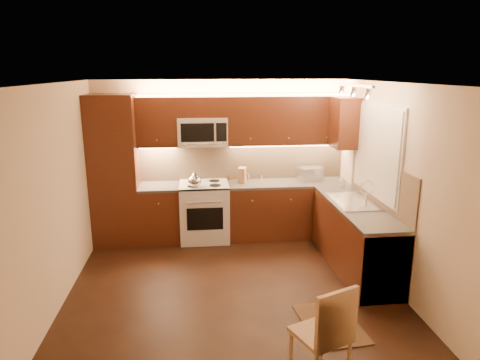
{
  "coord_description": "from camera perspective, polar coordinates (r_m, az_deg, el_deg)",
  "views": [
    {
      "loc": [
        -0.42,
        -4.87,
        2.64
      ],
      "look_at": [
        0.15,
        0.55,
        1.25
      ],
      "focal_mm": 32.32,
      "sensor_mm": 36.0,
      "label": 1
    }
  ],
  "objects": [
    {
      "name": "floor",
      "position": [
        5.55,
        -0.97,
        -14.07
      ],
      "size": [
        4.0,
        4.0,
        0.01
      ],
      "primitive_type": "cube",
      "color": "black",
      "rests_on": "ground"
    },
    {
      "name": "ceiling",
      "position": [
        4.89,
        -1.1,
        12.67
      ],
      "size": [
        4.0,
        4.0,
        0.01
      ],
      "primitive_type": "cube",
      "color": "beige",
      "rests_on": "ground"
    },
    {
      "name": "wall_back",
      "position": [
        7.02,
        -2.47,
        2.88
      ],
      "size": [
        4.0,
        0.01,
        2.5
      ],
      "primitive_type": "cube",
      "color": "beige",
      "rests_on": "ground"
    },
    {
      "name": "wall_front",
      "position": [
        3.21,
        2.16,
        -11.31
      ],
      "size": [
        4.0,
        0.01,
        2.5
      ],
      "primitive_type": "cube",
      "color": "beige",
      "rests_on": "ground"
    },
    {
      "name": "wall_left",
      "position": [
        5.3,
        -23.11,
        -2.06
      ],
      "size": [
        0.01,
        4.0,
        2.5
      ],
      "primitive_type": "cube",
      "color": "beige",
      "rests_on": "ground"
    },
    {
      "name": "wall_right",
      "position": [
        5.61,
        19.76,
        -0.89
      ],
      "size": [
        0.01,
        4.0,
        2.5
      ],
      "primitive_type": "cube",
      "color": "beige",
      "rests_on": "ground"
    },
    {
      "name": "pantry",
      "position": [
        6.85,
        -16.21,
        1.16
      ],
      "size": [
        0.7,
        0.6,
        2.3
      ],
      "primitive_type": "cube",
      "color": "#3F150D",
      "rests_on": "floor"
    },
    {
      "name": "base_cab_back_left",
      "position": [
        6.95,
        -10.43,
        -4.47
      ],
      "size": [
        0.62,
        0.6,
        0.86
      ],
      "primitive_type": "cube",
      "color": "#3F150D",
      "rests_on": "floor"
    },
    {
      "name": "counter_back_left",
      "position": [
        6.82,
        -10.6,
        -0.89
      ],
      "size": [
        0.62,
        0.6,
        0.04
      ],
      "primitive_type": "cube",
      "color": "#32312E",
      "rests_on": "base_cab_back_left"
    },
    {
      "name": "base_cab_back_right",
      "position": [
        7.08,
        6.21,
        -3.96
      ],
      "size": [
        1.92,
        0.6,
        0.86
      ],
      "primitive_type": "cube",
      "color": "#3F150D",
      "rests_on": "floor"
    },
    {
      "name": "counter_back_right",
      "position": [
        6.96,
        6.31,
        -0.44
      ],
      "size": [
        1.92,
        0.6,
        0.04
      ],
      "primitive_type": "cube",
      "color": "#32312E",
      "rests_on": "base_cab_back_right"
    },
    {
      "name": "base_cab_right",
      "position": [
        6.09,
        14.93,
        -7.46
      ],
      "size": [
        0.6,
        2.0,
        0.86
      ],
      "primitive_type": "cube",
      "color": "#3F150D",
      "rests_on": "floor"
    },
    {
      "name": "counter_right",
      "position": [
        5.95,
        15.21,
        -3.42
      ],
      "size": [
        0.6,
        2.0,
        0.04
      ],
      "primitive_type": "cube",
      "color": "#32312E",
      "rests_on": "base_cab_right"
    },
    {
      "name": "dishwasher",
      "position": [
        5.5,
        17.53,
        -10.08
      ],
      "size": [
        0.58,
        0.6,
        0.84
      ],
      "primitive_type": "cube",
      "color": "silver",
      "rests_on": "floor"
    },
    {
      "name": "backsplash_back",
      "position": [
        7.05,
        0.39,
        2.52
      ],
      "size": [
        3.3,
        0.02,
        0.6
      ],
      "primitive_type": "cube",
      "color": "tan",
      "rests_on": "wall_back"
    },
    {
      "name": "backsplash_right",
      "position": [
        5.97,
        18.01,
        -0.36
      ],
      "size": [
        0.02,
        2.0,
        0.6
      ],
      "primitive_type": "cube",
      "color": "tan",
      "rests_on": "wall_right"
    },
    {
      "name": "upper_cab_back_left",
      "position": [
        6.76,
        -10.9,
        7.56
      ],
      "size": [
        0.62,
        0.35,
        0.75
      ],
      "primitive_type": "cube",
      "color": "#3F150D",
      "rests_on": "wall_back"
    },
    {
      "name": "upper_cab_back_right",
      "position": [
        6.89,
        6.31,
        7.85
      ],
      "size": [
        1.92,
        0.35,
        0.75
      ],
      "primitive_type": "cube",
      "color": "#3F150D",
      "rests_on": "wall_back"
    },
    {
      "name": "upper_cab_bridge",
      "position": [
        6.72,
        -5.04,
        9.6
      ],
      "size": [
        0.76,
        0.35,
        0.31
      ],
      "primitive_type": "cube",
      "color": "#3F150D",
      "rests_on": "wall_back"
    },
    {
      "name": "upper_cab_right_corner",
      "position": [
        6.7,
        13.72,
        7.35
      ],
      "size": [
        0.35,
        0.5,
        0.75
      ],
      "primitive_type": "cube",
      "color": "#3F150D",
      "rests_on": "wall_right"
    },
    {
      "name": "stove",
      "position": [
        6.9,
        -4.72,
        -4.16
      ],
      "size": [
        0.76,
        0.65,
        0.92
      ],
      "primitive_type": null,
      "color": "silver",
      "rests_on": "floor"
    },
    {
      "name": "microwave",
      "position": [
        6.74,
        -4.97,
        6.41
      ],
      "size": [
        0.76,
        0.38,
        0.44
      ],
      "primitive_type": null,
      "color": "silver",
      "rests_on": "wall_back"
    },
    {
      "name": "window_frame",
      "position": [
        6.02,
        17.68,
        3.68
      ],
      "size": [
        0.03,
        1.44,
        1.24
      ],
      "primitive_type": "cube",
      "color": "silver",
      "rests_on": "wall_right"
    },
    {
      "name": "window_blinds",
      "position": [
        6.01,
        17.51,
        3.68
      ],
      "size": [
        0.02,
        1.36,
        1.16
      ],
      "primitive_type": "cube",
      "color": "silver",
      "rests_on": "wall_right"
    },
    {
      "name": "sink",
      "position": [
        6.05,
        14.76,
        -2.14
      ],
      "size": [
        0.52,
        0.86,
        0.15
      ],
      "primitive_type": null,
      "color": "silver",
      "rests_on": "counter_right"
    },
    {
      "name": "faucet",
      "position": [
        6.1,
        16.39,
        -1.4
      ],
      "size": [
        0.2,
        0.04,
        0.3
      ],
      "primitive_type": null,
      "color": "silver",
      "rests_on": "counter_right"
    },
    {
      "name": "track_light_bar",
      "position": [
        5.63,
        14.82,
        12.02
      ],
      "size": [
        0.04,
        1.2,
        0.03
      ],
      "primitive_type": "cube",
      "color": "silver",
      "rests_on": "ceiling"
    },
    {
      "name": "kettle",
      "position": [
        6.55,
        -6.02,
        0.11
      ],
      "size": [
        0.28,
        0.28,
        0.24
      ],
      "primitive_type": null,
      "rotation": [
        0.0,
        0.0,
        0.43
      ],
      "color": "silver",
      "rests_on": "stove"
    },
    {
      "name": "toaster_oven",
      "position": [
        7.08,
        9.19,
        0.8
      ],
      "size": [
        0.42,
        0.35,
        0.22
      ],
      "primitive_type": "cube",
      "rotation": [
        0.0,
        0.0,
        0.24
      ],
      "color": "silver",
      "rests_on": "counter_back_right"
    },
    {
      "name": "knife_block",
      "position": [
        6.86,
        0.28,
        0.66
      ],
      "size": [
        0.16,
        0.2,
        0.24
      ],
      "primitive_type": "cube",
      "rotation": [
        0.0,
        0.0,
        -0.3
      ],
      "color": "#A77D4B",
      "rests_on": "counter_back_right"
    },
    {
      "name": "spice_jar_a",
      "position": [
        7.03,
        1.21,
        0.4
      ],
      "size": [
        0.06,
        0.06,
        0.1
      ],
      "primitive_type": "cylinder",
      "rotation": [
        0.0,
        0.0,
        -0.38
      ],
      "color": "silver",
      "rests_on": "counter_back_right"
    },
    {
      "name": "spice_jar_b",
      "position": [
        7.04,
        -1.27,
        0.36
      ],
      "size": [
        0.06,
        0.06,
        0.09
      ],
      "primitive_type": "cylinder",
      "rotation": [
        0.0,
        0.0,
        -0.34
      ],
      "color": "brown",
      "rests_on": "counter_back_right"
    },
    {
      "name": "spice_jar_c",
      "position": [
        7.1,
        2.84,
        0.49
      ],
      "size": [
        0.05,
        0.05,
        0.09
      ],
      "primitive_type": "cylinder",
      "rotation": [
        0.0,
        0.0,
        0.3
      ],
      "color": "silver",
      "rests_on": "counter_back_right"
    },
    {
      "name": "spice_jar_d",
      "position": [
        7.07,
        1.05,
        0.47
      ],
      "size": [
        0.05,
        0.05,
        0.1
      ],
      "primitive_type": "cylinder",
      "rotation": [
        0.0,
        0.0,
        0.26
      ],
      "color": "#AE5E34",
      "rests_on": "counter_back_right"
    },
    {
      "name": "soap_bottle",
      "position": [
        6.8,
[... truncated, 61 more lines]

